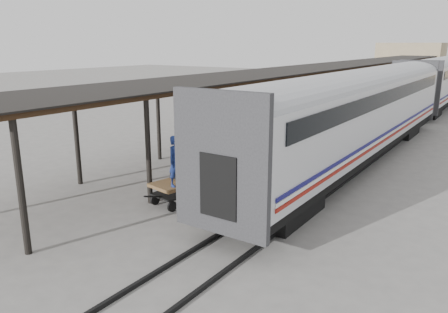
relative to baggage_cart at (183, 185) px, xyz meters
name	(u,v)px	position (x,y,z in m)	size (l,w,h in m)	color
ground	(210,195)	(0.39, 1.21, -0.65)	(160.00, 160.00, 0.00)	slate
train	(444,77)	(3.59, 35.01, 2.04)	(3.45, 76.01, 4.01)	silver
canopy	(343,66)	(-3.01, 25.21, 3.36)	(4.90, 64.30, 4.15)	#422B19
rails	(441,104)	(3.59, 35.21, -0.59)	(1.54, 150.00, 0.12)	black
building_left	(410,58)	(-9.61, 83.21, 2.35)	(12.00, 8.00, 6.00)	tan
baggage_cart	(183,185)	(0.00, 0.00, 0.00)	(1.65, 2.58, 0.86)	brown
suitcase_stack	(188,172)	(-0.04, 0.39, 0.41)	(1.34, 1.06, 0.60)	#39393C
luggage_tug	(327,115)	(-1.87, 19.21, -0.05)	(1.19, 1.63, 1.30)	maroon
porter	(176,161)	(0.25, -0.65, 1.13)	(0.67, 0.44, 1.83)	navy
pedestrian	(308,114)	(-2.27, 16.60, 0.32)	(1.14, 0.47, 1.94)	black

